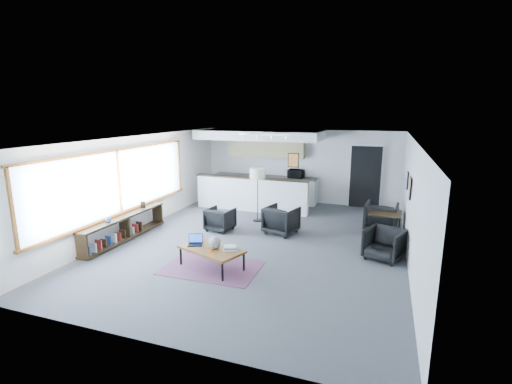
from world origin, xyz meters
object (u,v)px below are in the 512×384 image
(floor_lamp, at_px, (258,175))
(dining_table, at_px, (385,214))
(coffee_table, at_px, (211,250))
(dining_chair_near, at_px, (384,245))
(microwave, at_px, (296,173))
(book_stack, at_px, (230,248))
(dining_chair_far, at_px, (381,218))
(laptop, at_px, (196,241))
(armchair_right, at_px, (281,219))
(ceramic_pot, at_px, (215,243))
(armchair_left, at_px, (220,218))

(floor_lamp, relative_size, dining_table, 1.90)
(coffee_table, distance_m, dining_chair_near, 3.83)
(dining_table, bearing_deg, coffee_table, -136.07)
(dining_table, xyz_separation_m, microwave, (-3.05, 2.71, 0.50))
(book_stack, distance_m, dining_chair_far, 4.76)
(microwave, bearing_deg, laptop, -94.13)
(book_stack, height_order, dining_table, dining_table)
(laptop, bearing_deg, dining_chair_far, 23.20)
(armchair_right, bearing_deg, laptop, 78.99)
(ceramic_pot, bearing_deg, dining_table, 44.70)
(coffee_table, distance_m, dining_chair_far, 5.05)
(armchair_left, distance_m, dining_table, 4.42)
(coffee_table, bearing_deg, armchair_right, 94.01)
(coffee_table, xyz_separation_m, dining_chair_near, (3.42, 1.70, -0.08))
(coffee_table, distance_m, microwave, 6.06)
(floor_lamp, height_order, dining_table, floor_lamp)
(laptop, height_order, dining_chair_far, dining_chair_far)
(ceramic_pot, distance_m, armchair_right, 2.79)
(armchair_right, relative_size, dining_chair_far, 1.11)
(armchair_right, height_order, dining_chair_near, armchair_right)
(book_stack, height_order, armchair_right, armchair_right)
(book_stack, relative_size, floor_lamp, 0.22)
(laptop, relative_size, dining_chair_far, 0.50)
(armchair_right, distance_m, microwave, 3.42)
(dining_chair_near, bearing_deg, ceramic_pot, -131.80)
(armchair_left, distance_m, floor_lamp, 1.73)
(armchair_right, bearing_deg, coffee_table, 87.80)
(dining_table, relative_size, dining_chair_far, 1.15)
(book_stack, relative_size, dining_chair_near, 0.53)
(coffee_table, distance_m, book_stack, 0.43)
(laptop, xyz_separation_m, microwave, (0.80, 5.91, 0.61))
(laptop, distance_m, ceramic_pot, 0.52)
(laptop, height_order, ceramic_pot, ceramic_pot)
(laptop, xyz_separation_m, armchair_right, (1.20, 2.58, -0.10))
(armchair_right, distance_m, dining_chair_far, 2.78)
(coffee_table, xyz_separation_m, laptop, (-0.42, 0.10, 0.10))
(coffee_table, bearing_deg, dining_chair_far, 69.10)
(floor_lamp, bearing_deg, dining_table, -4.09)
(armchair_right, height_order, floor_lamp, floor_lamp)
(armchair_left, relative_size, dining_table, 0.83)
(dining_chair_far, bearing_deg, dining_table, 107.03)
(laptop, xyz_separation_m, armchair_left, (-0.46, 2.26, -0.16))
(dining_chair_far, relative_size, microwave, 1.37)
(book_stack, relative_size, dining_chair_far, 0.47)
(floor_lamp, xyz_separation_m, dining_chair_near, (3.62, -1.85, -1.06))
(laptop, relative_size, armchair_right, 0.45)
(coffee_table, height_order, ceramic_pot, ceramic_pot)
(floor_lamp, bearing_deg, dining_chair_far, 4.05)
(laptop, bearing_deg, floor_lamp, 64.79)
(book_stack, xyz_separation_m, dining_chair_near, (3.01, 1.67, -0.16))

